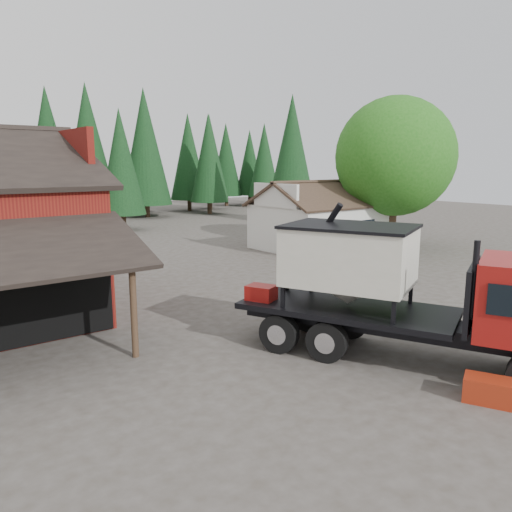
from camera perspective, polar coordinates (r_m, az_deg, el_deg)
ground at (r=17.07m, az=7.14°, el=-9.11°), size 120.00×120.00×0.00m
farmhouse at (r=34.71m, az=7.28°, el=3.70°), size 8.60×6.42×4.65m
deciduous_tree at (r=35.54m, az=15.63°, el=10.41°), size 8.00×8.00×10.20m
conifer_backdrop at (r=54.83m, az=-25.62°, el=3.46°), size 76.00×16.00×16.00m
near_pine_b at (r=44.85m, az=-15.19°, el=10.34°), size 3.96×3.96×10.40m
near_pine_c at (r=50.13m, az=4.12°, el=11.79°), size 4.84×4.84×12.40m
feed_truck at (r=15.03m, az=16.80°, el=-3.75°), size 6.54×10.27×4.54m
silver_car at (r=31.83m, az=12.44°, el=1.43°), size 6.67×5.38×1.69m
equip_box at (r=13.72m, az=24.98°, el=-13.72°), size 1.10×1.29×0.60m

